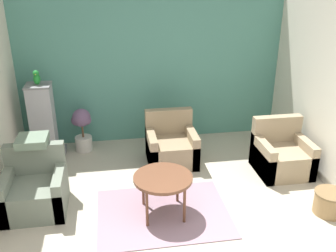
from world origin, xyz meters
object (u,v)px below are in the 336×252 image
(armchair_right, at_px, (281,155))
(armchair_middle, at_px, (171,146))
(birdcage, at_px, (43,125))
(coffee_table, at_px, (163,180))
(parrot, at_px, (37,78))
(armchair_left, at_px, (35,191))
(wicker_basket, at_px, (330,202))
(potted_plant, at_px, (82,127))

(armchair_right, bearing_deg, armchair_middle, 160.37)
(armchair_right, xyz_separation_m, birdcage, (-3.58, 1.04, 0.31))
(coffee_table, relative_size, parrot, 3.21)
(birdcage, bearing_deg, armchair_left, -87.52)
(birdcage, xyz_separation_m, wicker_basket, (3.73, -2.14, -0.41))
(coffee_table, relative_size, armchair_middle, 0.91)
(armchair_right, relative_size, armchair_middle, 1.00)
(birdcage, bearing_deg, wicker_basket, -29.90)
(parrot, distance_m, wicker_basket, 4.46)
(armchair_middle, xyz_separation_m, potted_plant, (-1.40, 0.63, 0.16))
(coffee_table, relative_size, wicker_basket, 1.81)
(coffee_table, xyz_separation_m, birdcage, (-1.65, 1.83, 0.08))
(potted_plant, xyz_separation_m, wicker_basket, (3.14, -2.30, -0.26))
(birdcage, relative_size, parrot, 5.47)
(armchair_middle, bearing_deg, birdcage, 166.58)
(coffee_table, relative_size, armchair_right, 0.91)
(armchair_left, xyz_separation_m, wicker_basket, (3.66, -0.69, -0.10))
(armchair_left, bearing_deg, wicker_basket, -10.70)
(armchair_middle, height_order, potted_plant, armchair_middle)
(armchair_middle, bearing_deg, wicker_basket, -43.77)
(coffee_table, xyz_separation_m, wicker_basket, (2.08, -0.32, -0.33))
(wicker_basket, bearing_deg, coffee_table, 171.30)
(armchair_right, xyz_separation_m, wicker_basket, (0.15, -1.10, -0.10))
(armchair_left, bearing_deg, armchair_right, 6.63)
(armchair_middle, xyz_separation_m, wicker_basket, (1.74, -1.67, -0.10))
(parrot, bearing_deg, armchair_right, -16.27)
(potted_plant, distance_m, wicker_basket, 3.90)
(armchair_right, bearing_deg, birdcage, 163.76)
(potted_plant, bearing_deg, wicker_basket, -36.23)
(parrot, bearing_deg, wicker_basket, -29.92)
(coffee_table, xyz_separation_m, armchair_right, (1.93, 0.78, -0.23))
(wicker_basket, bearing_deg, armchair_right, 97.71)
(coffee_table, xyz_separation_m, armchair_left, (-1.59, 0.38, -0.23))
(parrot, xyz_separation_m, wicker_basket, (3.73, -2.14, -1.18))
(armchair_right, height_order, wicker_basket, armchair_right)
(armchair_middle, xyz_separation_m, parrot, (-1.98, 0.48, 1.08))
(birdcage, relative_size, wicker_basket, 3.09)
(armchair_left, distance_m, potted_plant, 1.70)
(armchair_left, bearing_deg, coffee_table, -13.29)
(potted_plant, bearing_deg, coffee_table, -61.74)
(coffee_table, distance_m, armchair_left, 1.65)
(parrot, bearing_deg, armchair_middle, -13.48)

